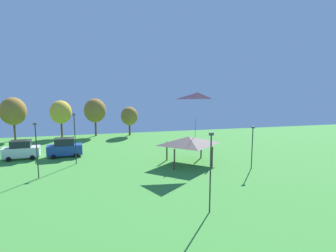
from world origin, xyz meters
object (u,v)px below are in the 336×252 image
object	(u,v)px
kite_flying_5	(198,103)
treeline_tree_1	(13,111)
parked_car_leftmost	(21,150)
light_post_3	(252,145)
light_post_2	(211,168)
treeline_tree_3	(95,111)
parked_car_second_from_left	(65,148)
treeline_tree_2	(61,112)
light_post_0	(37,147)
light_post_1	(75,136)
park_pavilion	(189,140)
treeline_tree_4	(129,116)

from	to	relation	value
kite_flying_5	treeline_tree_1	bearing A→B (deg)	141.09
parked_car_leftmost	light_post_3	size ratio (longest dim) A/B	0.91
light_post_2	treeline_tree_3	distance (m)	37.39
parked_car_second_from_left	treeline_tree_2	bearing A→B (deg)	93.43
treeline_tree_3	light_post_0	bearing A→B (deg)	-104.30
light_post_1	parked_car_leftmost	bearing A→B (deg)	151.09
light_post_0	treeline_tree_1	size ratio (longest dim) A/B	0.82
kite_flying_5	light_post_2	distance (m)	14.41
park_pavilion	light_post_2	world-z (taller)	light_post_2
light_post_1	treeline_tree_1	xyz separation A→B (m)	(-11.77, 17.96, 1.48)
parked_car_leftmost	kite_flying_5	bearing A→B (deg)	-22.77
kite_flying_5	parked_car_leftmost	distance (m)	25.07
light_post_3	treeline_tree_4	size ratio (longest dim) A/B	0.96
light_post_0	light_post_2	bearing A→B (deg)	-38.41
parked_car_leftmost	treeline_tree_3	world-z (taller)	treeline_tree_3
kite_flying_5	treeline_tree_3	xyz separation A→B (m)	(-12.94, 22.72, -3.07)
light_post_1	light_post_2	world-z (taller)	light_post_2
treeline_tree_1	treeline_tree_2	bearing A→B (deg)	9.04
light_post_1	light_post_3	size ratio (longest dim) A/B	1.25
kite_flying_5	park_pavilion	bearing A→B (deg)	137.52
kite_flying_5	treeline_tree_4	size ratio (longest dim) A/B	1.08
light_post_0	treeline_tree_2	xyz separation A→B (m)	(-0.21, 24.05, 1.16)
park_pavilion	light_post_0	size ratio (longest dim) A/B	1.01
parked_car_leftmost	park_pavilion	size ratio (longest dim) A/B	0.76
light_post_3	light_post_1	bearing A→B (deg)	161.99
treeline_tree_1	treeline_tree_4	size ratio (longest dim) A/B	1.38
light_post_0	light_post_1	xyz separation A→B (m)	(3.72, 4.84, 0.18)
treeline_tree_2	treeline_tree_4	size ratio (longest dim) A/B	1.24
treeline_tree_1	parked_car_leftmost	bearing A→B (deg)	-72.91
light_post_0	parked_car_second_from_left	bearing A→B (deg)	78.01
parked_car_second_from_left	treeline_tree_3	world-z (taller)	treeline_tree_3
kite_flying_5	treeline_tree_1	xyz separation A→B (m)	(-27.03, 21.82, -2.75)
parked_car_leftmost	parked_car_second_from_left	xyz separation A→B (m)	(5.71, -0.08, 0.03)
treeline_tree_1	parked_car_second_from_left	bearing A→B (deg)	-54.37
park_pavilion	light_post_0	xyz separation A→B (m)	(-18.09, -1.79, 0.47)
light_post_2	kite_flying_5	bearing A→B (deg)	76.09
parked_car_leftmost	light_post_2	distance (m)	29.06
light_post_2	parked_car_leftmost	bearing A→B (deg)	132.27
parked_car_second_from_left	light_post_1	size ratio (longest dim) A/B	0.74
light_post_2	treeline_tree_2	size ratio (longest dim) A/B	0.99
park_pavilion	treeline_tree_3	bearing A→B (deg)	118.81
parked_car_leftmost	park_pavilion	xyz separation A→B (m)	(21.91, -7.21, 1.81)
treeline_tree_2	treeline_tree_4	distance (m)	12.77
light_post_3	treeline_tree_4	distance (m)	27.97
treeline_tree_2	light_post_0	bearing A→B (deg)	-89.51
kite_flying_5	treeline_tree_2	world-z (taller)	kite_flying_5
parked_car_leftmost	treeline_tree_4	world-z (taller)	treeline_tree_4
treeline_tree_1	park_pavilion	bearing A→B (deg)	-38.79
light_post_1	treeline_tree_3	bearing A→B (deg)	82.98
light_post_0	treeline_tree_3	world-z (taller)	treeline_tree_3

